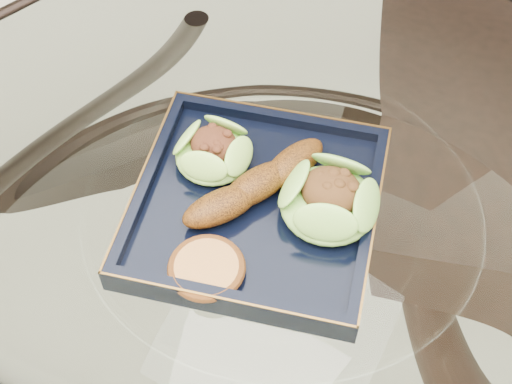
% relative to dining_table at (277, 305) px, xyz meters
% --- Properties ---
extents(dining_table, '(1.13, 1.13, 0.77)m').
position_rel_dining_table_xyz_m(dining_table, '(0.00, 0.00, 0.00)').
color(dining_table, white).
rests_on(dining_table, ground).
extents(dining_chair, '(0.57, 0.57, 1.04)m').
position_rel_dining_table_xyz_m(dining_chair, '(0.14, 0.52, -0.01)').
color(dining_chair, black).
rests_on(dining_chair, ground).
extents(navy_plate, '(0.33, 0.33, 0.02)m').
position_rel_dining_table_xyz_m(navy_plate, '(-0.04, 0.01, 0.17)').
color(navy_plate, black).
rests_on(navy_plate, dining_table).
extents(lettuce_wrap_left, '(0.11, 0.11, 0.03)m').
position_rel_dining_table_xyz_m(lettuce_wrap_left, '(-0.11, 0.04, 0.20)').
color(lettuce_wrap_left, '#6BA730').
rests_on(lettuce_wrap_left, navy_plate).
extents(lettuce_wrap_right, '(0.13, 0.13, 0.04)m').
position_rel_dining_table_xyz_m(lettuce_wrap_right, '(0.04, 0.04, 0.20)').
color(lettuce_wrap_right, '#518E29').
rests_on(lettuce_wrap_right, navy_plate).
extents(roasted_plantain, '(0.11, 0.18, 0.03)m').
position_rel_dining_table_xyz_m(roasted_plantain, '(-0.04, 0.03, 0.20)').
color(roasted_plantain, '#61330A').
rests_on(roasted_plantain, navy_plate).
extents(crumb_patty, '(0.08, 0.08, 0.01)m').
position_rel_dining_table_xyz_m(crumb_patty, '(-0.04, -0.09, 0.19)').
color(crumb_patty, '#B4773C').
rests_on(crumb_patty, navy_plate).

